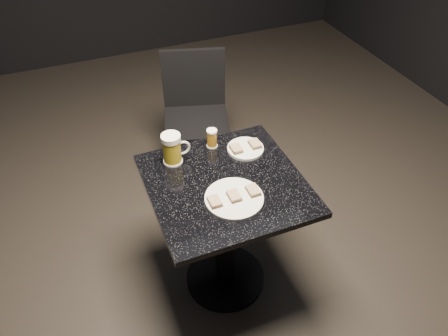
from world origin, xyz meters
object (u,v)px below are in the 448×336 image
Objects in this scene: chair at (196,110)px; beer_mug at (172,149)px; plate_large at (234,198)px; table at (226,218)px; beer_tumbler at (212,138)px; plate_small at (245,149)px.

beer_mug is at bearing -115.79° from chair.
table is at bearing 86.15° from plate_large.
chair is at bearing 78.44° from beer_tumbler.
beer_mug is 0.18× the size of chair.
beer_tumbler is (-0.14, 0.09, 0.04)m from plate_small.
plate_small is 1.15× the size of beer_mug.
table is at bearing -100.56° from chair.
beer_mug is at bearing 127.78° from table.
beer_mug reaches higher than beer_tumbler.
plate_small is at bearing -90.00° from chair.
plate_large is at bearing -96.74° from beer_tumbler.
beer_mug is at bearing 172.62° from plate_small.
beer_mug is 0.89m from chair.
chair reaches higher than plate_small.
beer_tumbler is 0.11× the size of chair.
beer_mug is (-0.17, 0.35, 0.07)m from plate_large.
plate_large is at bearing -99.84° from chair.
chair reaches higher than table.
beer_mug is 0.22m from beer_tumbler.
table is (0.01, 0.12, -0.25)m from plate_large.
plate_small is 1.86× the size of beer_tumbler.
table is at bearing -52.22° from beer_mug.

